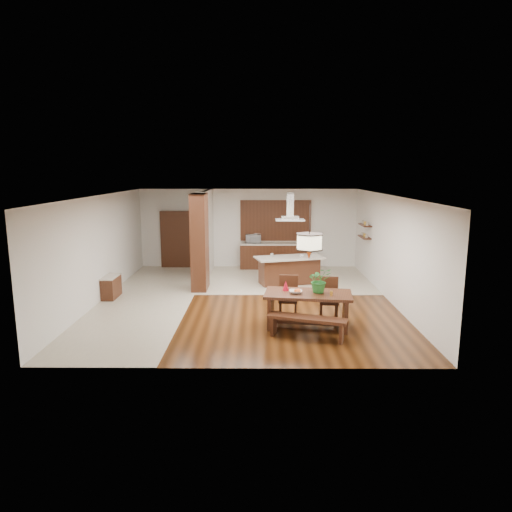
{
  "coord_description": "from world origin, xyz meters",
  "views": [
    {
      "loc": [
        0.37,
        -12.31,
        3.56
      ],
      "look_at": [
        0.3,
        0.0,
        1.25
      ],
      "focal_mm": 32.0,
      "sensor_mm": 36.0,
      "label": 1
    }
  ],
  "objects_px": {
    "kitchen_island": "(289,270)",
    "microwave": "(253,239)",
    "dining_table": "(308,302)",
    "dining_chair_right": "(329,299)",
    "dining_chair_left": "(288,298)",
    "island_cup": "(302,256)",
    "pendant_lantern": "(309,231)",
    "fruit_bowl": "(296,292)",
    "range_hood": "(290,206)",
    "dining_bench": "(307,327)",
    "foliage_plant": "(319,280)",
    "hallway_console": "(111,287)"
  },
  "relations": [
    {
      "from": "range_hood",
      "to": "microwave",
      "type": "distance_m",
      "value": 2.94
    },
    {
      "from": "fruit_bowl",
      "to": "microwave",
      "type": "height_order",
      "value": "microwave"
    },
    {
      "from": "range_hood",
      "to": "dining_bench",
      "type": "bearing_deg",
      "value": -89.25
    },
    {
      "from": "pendant_lantern",
      "to": "foliage_plant",
      "type": "xyz_separation_m",
      "value": [
        0.25,
        0.04,
        -1.14
      ]
    },
    {
      "from": "hallway_console",
      "to": "island_cup",
      "type": "xyz_separation_m",
      "value": [
        5.54,
        1.59,
        0.61
      ]
    },
    {
      "from": "microwave",
      "to": "hallway_console",
      "type": "bearing_deg",
      "value": -136.23
    },
    {
      "from": "hallway_console",
      "to": "dining_table",
      "type": "relative_size",
      "value": 0.42
    },
    {
      "from": "foliage_plant",
      "to": "microwave",
      "type": "distance_m",
      "value": 6.6
    },
    {
      "from": "dining_chair_right",
      "to": "kitchen_island",
      "type": "distance_m",
      "value": 3.66
    },
    {
      "from": "kitchen_island",
      "to": "range_hood",
      "type": "distance_m",
      "value": 2.01
    },
    {
      "from": "island_cup",
      "to": "foliage_plant",
      "type": "bearing_deg",
      "value": -89.65
    },
    {
      "from": "range_hood",
      "to": "hallway_console",
      "type": "bearing_deg",
      "value": -162.04
    },
    {
      "from": "dining_chair_left",
      "to": "range_hood",
      "type": "xyz_separation_m",
      "value": [
        0.26,
        3.46,
        1.95
      ]
    },
    {
      "from": "dining_chair_left",
      "to": "dining_chair_right",
      "type": "relative_size",
      "value": 1.01
    },
    {
      "from": "hallway_console",
      "to": "fruit_bowl",
      "type": "relative_size",
      "value": 3.03
    },
    {
      "from": "microwave",
      "to": "foliage_plant",
      "type": "bearing_deg",
      "value": -77.49
    },
    {
      "from": "dining_table",
      "to": "fruit_bowl",
      "type": "relative_size",
      "value": 7.15
    },
    {
      "from": "dining_chair_right",
      "to": "range_hood",
      "type": "distance_m",
      "value": 4.15
    },
    {
      "from": "fruit_bowl",
      "to": "kitchen_island",
      "type": "xyz_separation_m",
      "value": [
        0.13,
        4.16,
        -0.4
      ]
    },
    {
      "from": "kitchen_island",
      "to": "microwave",
      "type": "height_order",
      "value": "microwave"
    },
    {
      "from": "range_hood",
      "to": "microwave",
      "type": "xyz_separation_m",
      "value": [
        -1.17,
        2.33,
        -1.36
      ]
    },
    {
      "from": "pendant_lantern",
      "to": "microwave",
      "type": "xyz_separation_m",
      "value": [
        -1.32,
        6.45,
        -1.14
      ]
    },
    {
      "from": "dining_chair_right",
      "to": "range_hood",
      "type": "height_order",
      "value": "range_hood"
    },
    {
      "from": "kitchen_island",
      "to": "microwave",
      "type": "bearing_deg",
      "value": 100.75
    },
    {
      "from": "dining_bench",
      "to": "foliage_plant",
      "type": "distance_m",
      "value": 1.19
    },
    {
      "from": "dining_chair_left",
      "to": "fruit_bowl",
      "type": "bearing_deg",
      "value": -74.23
    },
    {
      "from": "dining_bench",
      "to": "foliage_plant",
      "type": "bearing_deg",
      "value": 65.0
    },
    {
      "from": "dining_chair_left",
      "to": "foliage_plant",
      "type": "distance_m",
      "value": 1.08
    },
    {
      "from": "microwave",
      "to": "dining_chair_left",
      "type": "bearing_deg",
      "value": -82.35
    },
    {
      "from": "hallway_console",
      "to": "fruit_bowl",
      "type": "height_order",
      "value": "fruit_bowl"
    },
    {
      "from": "dining_table",
      "to": "microwave",
      "type": "xyz_separation_m",
      "value": [
        -1.32,
        6.45,
        0.5
      ]
    },
    {
      "from": "foliage_plant",
      "to": "island_cup",
      "type": "height_order",
      "value": "foliage_plant"
    },
    {
      "from": "dining_bench",
      "to": "dining_chair_left",
      "type": "distance_m",
      "value": 1.43
    },
    {
      "from": "foliage_plant",
      "to": "microwave",
      "type": "bearing_deg",
      "value": 103.82
    },
    {
      "from": "range_hood",
      "to": "island_cup",
      "type": "xyz_separation_m",
      "value": [
        0.38,
        -0.08,
        -1.54
      ]
    },
    {
      "from": "pendant_lantern",
      "to": "kitchen_island",
      "type": "distance_m",
      "value": 4.49
    },
    {
      "from": "hallway_console",
      "to": "island_cup",
      "type": "distance_m",
      "value": 5.8
    },
    {
      "from": "dining_chair_left",
      "to": "pendant_lantern",
      "type": "relative_size",
      "value": 0.79
    },
    {
      "from": "dining_chair_right",
      "to": "pendant_lantern",
      "type": "relative_size",
      "value": 0.78
    },
    {
      "from": "dining_chair_right",
      "to": "range_hood",
      "type": "relative_size",
      "value": 1.14
    },
    {
      "from": "kitchen_island",
      "to": "microwave",
      "type": "xyz_separation_m",
      "value": [
        -1.17,
        2.33,
        0.65
      ]
    },
    {
      "from": "fruit_bowl",
      "to": "dining_bench",
      "type": "bearing_deg",
      "value": -73.47
    },
    {
      "from": "pendant_lantern",
      "to": "fruit_bowl",
      "type": "distance_m",
      "value": 1.42
    },
    {
      "from": "fruit_bowl",
      "to": "range_hood",
      "type": "xyz_separation_m",
      "value": [
        0.13,
        4.16,
        1.61
      ]
    },
    {
      "from": "dining_chair_left",
      "to": "dining_table",
      "type": "bearing_deg",
      "value": -52.2
    },
    {
      "from": "dining_chair_left",
      "to": "microwave",
      "type": "distance_m",
      "value": 5.89
    },
    {
      "from": "hallway_console",
      "to": "microwave",
      "type": "distance_m",
      "value": 5.7
    },
    {
      "from": "dining_chair_left",
      "to": "island_cup",
      "type": "relative_size",
      "value": 9.07
    },
    {
      "from": "pendant_lantern",
      "to": "dining_chair_left",
      "type": "bearing_deg",
      "value": 121.87
    },
    {
      "from": "dining_bench",
      "to": "range_hood",
      "type": "bearing_deg",
      "value": 90.75
    }
  ]
}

